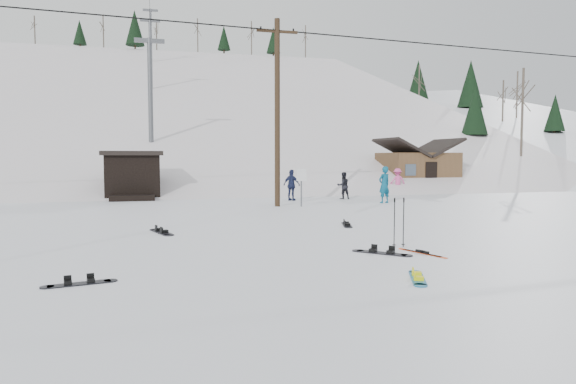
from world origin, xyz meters
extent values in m
plane|color=white|center=(0.00, 0.00, 0.00)|extent=(200.00, 200.00, 0.00)
cube|color=white|center=(0.00, 55.00, -12.00)|extent=(60.00, 85.24, 65.97)
cube|color=white|center=(38.00, 50.00, -11.00)|extent=(45.66, 93.98, 54.59)
cylinder|color=#3A2819|center=(2.00, 14.00, 4.50)|extent=(0.26, 0.26, 9.00)
cube|color=#3A2819|center=(2.00, 14.00, 8.40)|extent=(2.00, 0.12, 0.12)
cylinder|color=black|center=(2.00, 14.00, 8.52)|extent=(0.08, 0.08, 0.12)
cylinder|color=#595B60|center=(3.10, 13.60, 0.90)|extent=(0.07, 0.07, 1.80)
cube|color=white|center=(3.10, 13.56, 1.55)|extent=(0.50, 0.04, 0.60)
cube|color=black|center=(-5.00, 21.00, 1.25)|extent=(3.00, 3.00, 2.50)
cube|color=black|center=(-5.00, 21.00, 2.62)|extent=(3.40, 3.40, 0.25)
cube|color=black|center=(-5.00, 19.20, 0.15)|extent=(2.40, 1.20, 0.30)
cylinder|color=#595B60|center=(-4.00, 30.00, 7.25)|extent=(0.36, 0.36, 8.00)
cube|color=#595B60|center=(-4.00, 30.00, 11.05)|extent=(2.20, 0.30, 0.30)
cylinder|color=#595B60|center=(-4.00, 50.00, 13.75)|extent=(0.36, 0.36, 8.00)
cube|color=#595B60|center=(-4.00, 50.00, 17.55)|extent=(2.20, 0.30, 0.30)
cylinder|color=#595B60|center=(-4.00, 70.00, 20.25)|extent=(0.36, 0.36, 8.00)
cube|color=#595B60|center=(-4.00, 70.00, 24.05)|extent=(2.20, 0.30, 0.30)
cube|color=brown|center=(15.00, 24.00, 1.35)|extent=(5.00, 4.00, 2.70)
cube|color=black|center=(13.65, 24.00, 3.05)|extent=(2.69, 4.40, 1.43)
cube|color=black|center=(16.35, 24.00, 3.05)|extent=(2.69, 4.40, 1.43)
cube|color=black|center=(15.00, 21.98, 1.10)|extent=(0.90, 0.06, 1.90)
cube|color=#1976A7|center=(1.27, -1.18, 0.01)|extent=(0.69, 1.15, 0.02)
cylinder|color=#1976A7|center=(1.49, -0.65, 0.01)|extent=(0.26, 0.26, 0.02)
cylinder|color=#1976A7|center=(1.04, -1.70, 0.01)|extent=(0.26, 0.26, 0.02)
cube|color=yellow|center=(1.35, -0.99, 0.06)|extent=(0.23, 0.20, 0.07)
cube|color=yellow|center=(1.18, -1.37, 0.06)|extent=(0.23, 0.20, 0.07)
cube|color=#D54215|center=(2.72, 1.14, 0.01)|extent=(0.53, 1.36, 0.02)
cube|color=black|center=(2.72, 1.14, 0.05)|extent=(0.15, 0.26, 0.06)
cube|color=#D54215|center=(2.68, 1.27, 0.01)|extent=(0.53, 1.36, 0.02)
cube|color=black|center=(2.68, 1.27, 0.05)|extent=(0.15, 0.26, 0.06)
cylinder|color=black|center=(2.42, 2.21, 0.65)|extent=(0.03, 0.03, 1.30)
cylinder|color=black|center=(2.42, 2.21, 0.06)|extent=(0.10, 0.10, 0.01)
cylinder|color=black|center=(2.42, 2.21, 1.27)|extent=(0.04, 0.04, 0.12)
cylinder|color=black|center=(2.69, 2.21, 0.65)|extent=(0.03, 0.03, 1.30)
cylinder|color=black|center=(2.69, 2.21, 0.06)|extent=(0.10, 0.10, 0.01)
cylinder|color=black|center=(2.69, 2.21, 1.27)|extent=(0.04, 0.04, 0.12)
cube|color=black|center=(-5.21, 0.05, 0.01)|extent=(1.16, 0.48, 0.02)
cylinder|color=black|center=(-4.66, 0.16, 0.01)|extent=(0.26, 0.26, 0.02)
cylinder|color=black|center=(-5.77, -0.06, 0.01)|extent=(0.26, 0.26, 0.02)
cube|color=black|center=(-5.01, 0.09, 0.06)|extent=(0.17, 0.21, 0.07)
cube|color=black|center=(-5.41, 0.01, 0.06)|extent=(0.17, 0.21, 0.07)
cube|color=black|center=(-3.61, 6.48, 0.01)|extent=(0.73, 1.43, 0.03)
cylinder|color=black|center=(-3.82, 7.15, 0.01)|extent=(0.32, 0.32, 0.03)
cylinder|color=black|center=(-3.39, 5.82, 0.01)|extent=(0.32, 0.32, 0.03)
cube|color=black|center=(-3.68, 6.72, 0.07)|extent=(0.27, 0.23, 0.09)
cube|color=black|center=(-3.53, 6.24, 0.07)|extent=(0.27, 0.23, 0.09)
cube|color=black|center=(1.71, 1.46, 0.01)|extent=(1.12, 1.12, 0.03)
cylinder|color=black|center=(2.17, 1.00, 0.01)|extent=(0.30, 0.30, 0.03)
cylinder|color=black|center=(1.26, 1.91, 0.01)|extent=(0.30, 0.30, 0.03)
cube|color=black|center=(1.88, 1.30, 0.07)|extent=(0.26, 0.26, 0.08)
cube|color=black|center=(1.55, 1.62, 0.07)|extent=(0.26, 0.26, 0.08)
cube|color=black|center=(2.78, 6.65, 0.01)|extent=(0.59, 1.24, 0.02)
cylinder|color=black|center=(2.94, 7.24, 0.01)|extent=(0.28, 0.28, 0.02)
cylinder|color=black|center=(2.62, 6.07, 0.01)|extent=(0.28, 0.28, 0.02)
cube|color=black|center=(2.84, 6.86, 0.06)|extent=(0.23, 0.20, 0.08)
cube|color=black|center=(2.72, 6.44, 0.06)|extent=(0.23, 0.20, 0.08)
imported|color=#0B5372|center=(7.81, 14.31, 0.96)|extent=(0.81, 0.65, 1.92)
imported|color=black|center=(6.62, 17.18, 0.77)|extent=(0.79, 0.63, 1.54)
imported|color=#E14F99|center=(11.90, 20.94, 0.82)|extent=(1.08, 0.65, 1.64)
imported|color=#1C2347|center=(3.50, 16.92, 0.86)|extent=(1.01, 1.00, 1.72)
camera|label=1|loc=(-3.78, -10.29, 2.45)|focal=32.00mm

